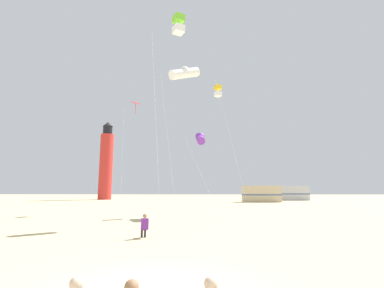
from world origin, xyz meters
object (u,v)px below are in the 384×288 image
kite_tube_violet (200,138)px  kite_box_gold (218,91)px  kite_diamond_scarlet (135,108)px  rv_van_silver (291,193)px  kite_flyer_standing (144,225)px  lighthouse_distant (106,163)px  kite_tube_white (185,73)px  rv_van_tan (261,194)px  kite_box_lime (178,25)px

kite_tube_violet → kite_box_gold: bearing=55.6°
kite_diamond_scarlet → rv_van_silver: size_ratio=1.79×
kite_flyer_standing → lighthouse_distant: size_ratio=0.07×
kite_tube_white → kite_box_gold: (3.00, 7.43, 1.23)m
lighthouse_distant → rv_van_tan: (30.76, -10.31, -6.45)m
rv_van_silver → kite_diamond_scarlet: bearing=-132.1°
kite_box_lime → lighthouse_distant: lighthouse_distant is taller
rv_van_tan → rv_van_silver: same height
kite_flyer_standing → kite_box_gold: bearing=-128.4°
kite_tube_violet → lighthouse_distant: (-19.99, 35.55, 1.09)m
kite_diamond_scarlet → kite_tube_white: bearing=-57.5°
kite_diamond_scarlet → rv_van_tan: bearing=50.0°
kite_diamond_scarlet → lighthouse_distant: bearing=112.7°
kite_tube_violet → kite_diamond_scarlet: bearing=148.4°
kite_flyer_standing → kite_box_lime: size_ratio=0.09×
kite_flyer_standing → kite_tube_white: (1.63, 5.63, 10.17)m
kite_flyer_standing → kite_box_lime: kite_box_lime is taller
kite_diamond_scarlet → kite_box_gold: kite_box_gold is taller
kite_flyer_standing → kite_box_gold: (4.63, 13.05, 11.40)m
kite_flyer_standing → kite_tube_violet: bearing=-124.0°
lighthouse_distant → kite_flyer_standing: bearing=-69.5°
kite_box_lime → kite_box_gold: size_ratio=1.01×
kite_box_lime → rv_van_silver: (19.69, 41.32, -10.76)m
kite_diamond_scarlet → kite_flyer_standing: bearing=-74.3°
kite_diamond_scarlet → kite_tube_white: size_ratio=1.00×
kite_box_gold → kite_tube_violet: bearing=-124.4°
kite_tube_white → kite_tube_violet: (1.16, 4.74, -4.04)m
kite_box_gold → rv_van_silver: 35.77m
kite_flyer_standing → kite_box_gold: kite_box_gold is taller
kite_tube_white → kite_box_gold: 8.10m
kite_diamond_scarlet → rv_van_silver: 39.11m
kite_box_lime → kite_tube_violet: size_ratio=1.71×
kite_box_gold → rv_van_tan: bearing=68.4°
lighthouse_distant → kite_box_lime: bearing=-67.2°
kite_tube_violet → rv_van_tan: bearing=66.9°
kite_tube_white → kite_tube_violet: bearing=76.2°
kite_diamond_scarlet → rv_van_tan: kite_diamond_scarlet is taller
lighthouse_distant → kite_box_gold: bearing=-56.4°
kite_tube_violet → kite_box_lime: bearing=-98.8°
rv_van_tan → kite_flyer_standing: bearing=-112.1°
kite_tube_white → rv_van_silver: bearing=62.4°
kite_tube_violet → kite_flyer_standing: bearing=-105.1°
lighthouse_distant → rv_van_silver: bearing=-4.4°
kite_tube_violet → kite_box_gold: size_ratio=0.59×
kite_diamond_scarlet → kite_tube_white: (5.73, -8.97, -0.02)m
kite_tube_white → kite_tube_violet: 6.33m
rv_van_tan → rv_van_silver: 10.55m
lighthouse_distant → rv_van_tan: size_ratio=2.59×
kite_box_gold → rv_van_tan: size_ratio=1.94×
kite_flyer_standing → lighthouse_distant: lighthouse_distant is taller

